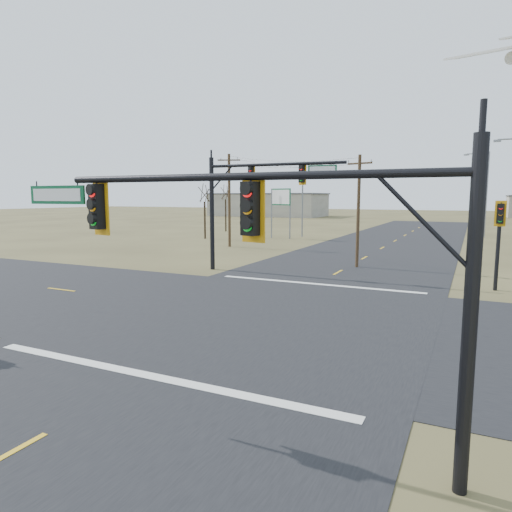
{
  "coord_description": "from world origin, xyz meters",
  "views": [
    {
      "loc": [
        8.0,
        -17.29,
        5.05
      ],
      "look_at": [
        -0.77,
        1.0,
        2.38
      ],
      "focal_mm": 32.0,
      "sensor_mm": 36.0,
      "label": 1
    }
  ],
  "objects_px": {
    "mast_arm_near": "(246,229)",
    "utility_pole_far": "(229,199)",
    "highway_sign": "(281,203)",
    "bare_tree_a": "(204,193)",
    "streetlight_b": "(485,190)",
    "streetlight_c": "(304,196)",
    "mast_arm_far": "(249,189)",
    "pedestal_signal_ne": "(499,226)",
    "bare_tree_b": "(226,192)",
    "utility_pole_near": "(358,209)"
  },
  "relations": [
    {
      "from": "mast_arm_near",
      "to": "utility_pole_far",
      "type": "distance_m",
      "value": 36.65
    },
    {
      "from": "highway_sign",
      "to": "bare_tree_a",
      "type": "bearing_deg",
      "value": -129.11
    },
    {
      "from": "utility_pole_far",
      "to": "streetlight_b",
      "type": "relative_size",
      "value": 0.88
    },
    {
      "from": "highway_sign",
      "to": "streetlight_c",
      "type": "relative_size",
      "value": 0.66
    },
    {
      "from": "mast_arm_near",
      "to": "mast_arm_far",
      "type": "bearing_deg",
      "value": 128.19
    },
    {
      "from": "mast_arm_far",
      "to": "pedestal_signal_ne",
      "type": "distance_m",
      "value": 14.78
    },
    {
      "from": "pedestal_signal_ne",
      "to": "utility_pole_far",
      "type": "xyz_separation_m",
      "value": [
        -23.31,
        12.7,
        1.31
      ]
    },
    {
      "from": "mast_arm_far",
      "to": "bare_tree_a",
      "type": "bearing_deg",
      "value": 147.52
    },
    {
      "from": "mast_arm_near",
      "to": "pedestal_signal_ne",
      "type": "relative_size",
      "value": 2.13
    },
    {
      "from": "mast_arm_near",
      "to": "bare_tree_a",
      "type": "xyz_separation_m",
      "value": [
        -24.87,
        38.25,
        1.05
      ]
    },
    {
      "from": "utility_pole_far",
      "to": "bare_tree_b",
      "type": "xyz_separation_m",
      "value": [
        -10.28,
        17.49,
        0.85
      ]
    },
    {
      "from": "pedestal_signal_ne",
      "to": "highway_sign",
      "type": "distance_m",
      "value": 32.13
    },
    {
      "from": "utility_pole_near",
      "to": "highway_sign",
      "type": "height_order",
      "value": "utility_pole_near"
    },
    {
      "from": "streetlight_c",
      "to": "bare_tree_b",
      "type": "bearing_deg",
      "value": -174.43
    },
    {
      "from": "streetlight_b",
      "to": "bare_tree_b",
      "type": "xyz_separation_m",
      "value": [
        -33.3,
        -5.67,
        -0.23
      ]
    },
    {
      "from": "mast_arm_near",
      "to": "utility_pole_far",
      "type": "xyz_separation_m",
      "value": [
        -18.02,
        31.91,
        0.36
      ]
    },
    {
      "from": "streetlight_c",
      "to": "bare_tree_a",
      "type": "distance_m",
      "value": 12.28
    },
    {
      "from": "mast_arm_far",
      "to": "bare_tree_a",
      "type": "height_order",
      "value": "mast_arm_far"
    },
    {
      "from": "mast_arm_far",
      "to": "highway_sign",
      "type": "height_order",
      "value": "mast_arm_far"
    },
    {
      "from": "mast_arm_near",
      "to": "streetlight_b",
      "type": "distance_m",
      "value": 55.31
    },
    {
      "from": "utility_pole_far",
      "to": "streetlight_c",
      "type": "relative_size",
      "value": 1.01
    },
    {
      "from": "mast_arm_near",
      "to": "highway_sign",
      "type": "xyz_separation_m",
      "value": [
        -16.87,
        42.47,
        -0.19
      ]
    },
    {
      "from": "bare_tree_a",
      "to": "utility_pole_near",
      "type": "bearing_deg",
      "value": -33.31
    },
    {
      "from": "bare_tree_b",
      "to": "streetlight_b",
      "type": "bearing_deg",
      "value": 9.66
    },
    {
      "from": "mast_arm_far",
      "to": "streetlight_b",
      "type": "bearing_deg",
      "value": 87.13
    },
    {
      "from": "pedestal_signal_ne",
      "to": "bare_tree_b",
      "type": "bearing_deg",
      "value": 147.31
    },
    {
      "from": "highway_sign",
      "to": "bare_tree_b",
      "type": "bearing_deg",
      "value": 171.87
    },
    {
      "from": "utility_pole_far",
      "to": "streetlight_b",
      "type": "xyz_separation_m",
      "value": [
        23.02,
        23.16,
        1.08
      ]
    },
    {
      "from": "streetlight_b",
      "to": "streetlight_c",
      "type": "relative_size",
      "value": 1.15
    },
    {
      "from": "streetlight_b",
      "to": "bare_tree_a",
      "type": "xyz_separation_m",
      "value": [
        -29.86,
        -16.82,
        -0.4
      ]
    },
    {
      "from": "mast_arm_near",
      "to": "bare_tree_a",
      "type": "height_order",
      "value": "bare_tree_a"
    },
    {
      "from": "mast_arm_far",
      "to": "bare_tree_b",
      "type": "height_order",
      "value": "mast_arm_far"
    },
    {
      "from": "bare_tree_b",
      "to": "streetlight_c",
      "type": "bearing_deg",
      "value": -15.69
    },
    {
      "from": "bare_tree_a",
      "to": "highway_sign",
      "type": "bearing_deg",
      "value": 27.81
    },
    {
      "from": "utility_pole_near",
      "to": "bare_tree_b",
      "type": "bearing_deg",
      "value": 134.62
    },
    {
      "from": "bare_tree_b",
      "to": "highway_sign",
      "type": "bearing_deg",
      "value": -31.21
    },
    {
      "from": "utility_pole_near",
      "to": "mast_arm_near",
      "type": "bearing_deg",
      "value": -82.1
    },
    {
      "from": "pedestal_signal_ne",
      "to": "streetlight_b",
      "type": "relative_size",
      "value": 0.46
    },
    {
      "from": "highway_sign",
      "to": "bare_tree_b",
      "type": "height_order",
      "value": "bare_tree_b"
    },
    {
      "from": "streetlight_b",
      "to": "mast_arm_near",
      "type": "bearing_deg",
      "value": -73.77
    },
    {
      "from": "utility_pole_near",
      "to": "streetlight_c",
      "type": "distance_m",
      "value": 24.59
    },
    {
      "from": "pedestal_signal_ne",
      "to": "bare_tree_b",
      "type": "distance_m",
      "value": 45.21
    },
    {
      "from": "pedestal_signal_ne",
      "to": "bare_tree_a",
      "type": "height_order",
      "value": "bare_tree_a"
    },
    {
      "from": "highway_sign",
      "to": "streetlight_c",
      "type": "bearing_deg",
      "value": 84.36
    },
    {
      "from": "mast_arm_far",
      "to": "streetlight_b",
      "type": "distance_m",
      "value": 38.9
    },
    {
      "from": "mast_arm_near",
      "to": "bare_tree_a",
      "type": "bearing_deg",
      "value": 134.91
    },
    {
      "from": "utility_pole_far",
      "to": "bare_tree_a",
      "type": "bearing_deg",
      "value": 137.19
    },
    {
      "from": "utility_pole_far",
      "to": "bare_tree_a",
      "type": "xyz_separation_m",
      "value": [
        -6.84,
        6.34,
        0.68
      ]
    },
    {
      "from": "utility_pole_near",
      "to": "bare_tree_b",
      "type": "xyz_separation_m",
      "value": [
        -24.96,
        25.29,
        1.46
      ]
    },
    {
      "from": "utility_pole_far",
      "to": "bare_tree_b",
      "type": "distance_m",
      "value": 20.3
    }
  ]
}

